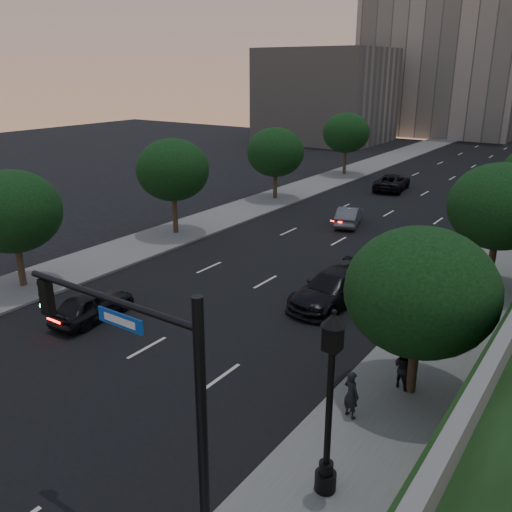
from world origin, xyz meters
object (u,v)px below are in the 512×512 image
Objects in this scene: sedan_far_left at (392,182)px; sedan_near_right at (332,288)px; sedan_far_right at (496,195)px; traffic_signal_mast at (165,421)px; sedan_mid_left at (349,216)px; street_lamp at (329,413)px; pedestrian_c at (460,327)px; sedan_near_left at (92,305)px; pedestrian_a at (351,394)px; pedestrian_b at (403,367)px.

sedan_far_left is 0.99× the size of sedan_near_right.
sedan_far_right is (1.89, 27.73, -0.16)m from sedan_near_right.
traffic_signal_mast is 30.42m from sedan_mid_left.
street_lamp is 1.45× the size of sedan_far_right.
sedan_near_right is (-5.73, 11.62, -1.81)m from street_lamp.
pedestrian_c is (12.06, -14.84, 0.37)m from sedan_mid_left.
sedan_near_right is (8.42, 7.95, 0.09)m from sedan_near_left.
sedan_far_left is 31.69m from pedestrian_c.
sedan_near_left is 21.71m from sedan_mid_left.
street_lamp is at bearing 58.80° from traffic_signal_mast.
sedan_far_left is at bearing -163.32° from sedan_far_right.
sedan_far_left is 2.99× the size of pedestrian_c.
traffic_signal_mast is at bearing 99.88° from pedestrian_a.
sedan_near_right is at bearing -38.59° from pedestrian_a.
sedan_near_right is 3.02× the size of pedestrian_c.
pedestrian_b is at bearing 103.86° from sedan_mid_left.
street_lamp is 3.00× the size of pedestrian_c.
street_lamp is at bearing 100.95° from sedan_far_left.
traffic_signal_mast reaches higher than pedestrian_b.
sedan_far_left is (-13.20, 38.79, -1.85)m from street_lamp.
sedan_mid_left is at bearing -50.81° from pedestrian_c.
sedan_far_right is 36.03m from pedestrian_a.
sedan_near_left is 2.65× the size of pedestrian_b.
sedan_mid_left is (-11.28, 25.19, -1.92)m from street_lamp.
sedan_near_left is 16.37m from pedestrian_c.
sedan_near_left is 1.11× the size of sedan_far_right.
traffic_signal_mast is 1.25× the size of sedan_far_left.
pedestrian_b is at bearing -70.29° from sedan_far_right.
sedan_near_left is at bearing 29.34° from pedestrian_b.
pedestrian_c is (1.66, 6.91, 0.09)m from pedestrian_a.
sedan_near_left is 37.14m from sedan_far_right.
sedan_mid_left is (-9.04, 28.89, -2.96)m from traffic_signal_mast.
pedestrian_a is at bearing 101.37° from sedan_far_left.
traffic_signal_mast is 4.45m from street_lamp.
street_lamp is 1.00× the size of sedan_far_left.
traffic_signal_mast is at bearing -74.62° from sedan_far_right.
traffic_signal_mast is 1.64× the size of sedan_near_left.
street_lamp is 14.74m from sedan_near_left.
pedestrian_c reaches higher than sedan_mid_left.
pedestrian_c reaches higher than sedan_far_right.
pedestrian_c is at bearing -82.29° from pedestrian_b.
sedan_far_right is (-1.60, 43.05, -3.01)m from traffic_signal_mast.
sedan_near_left is at bearing 65.81° from sedan_mid_left.
sedan_far_right is 2.06× the size of pedestrian_c.
pedestrian_c reaches higher than sedan_near_left.
sedan_near_left is (-11.91, 7.37, -2.94)m from traffic_signal_mast.
sedan_near_left is at bearing -92.86° from sedan_far_right.
traffic_signal_mast reaches higher than pedestrian_a.
street_lamp is 6.37m from pedestrian_b.
sedan_far_left is at bearing 111.23° from sedan_near_right.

